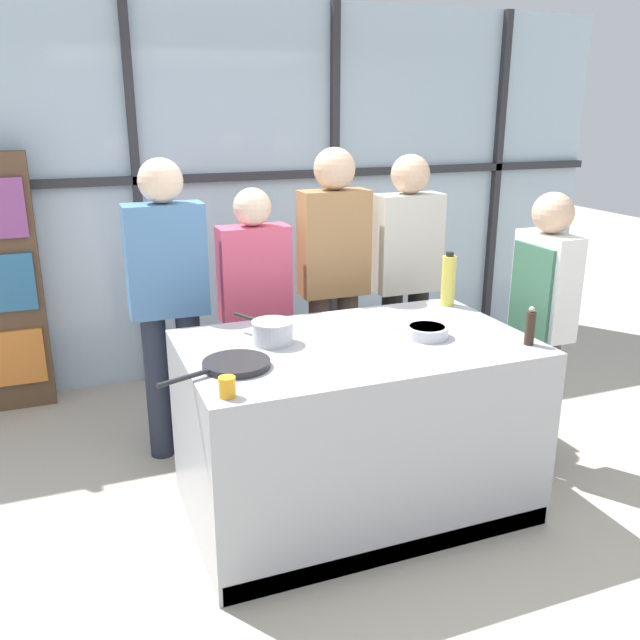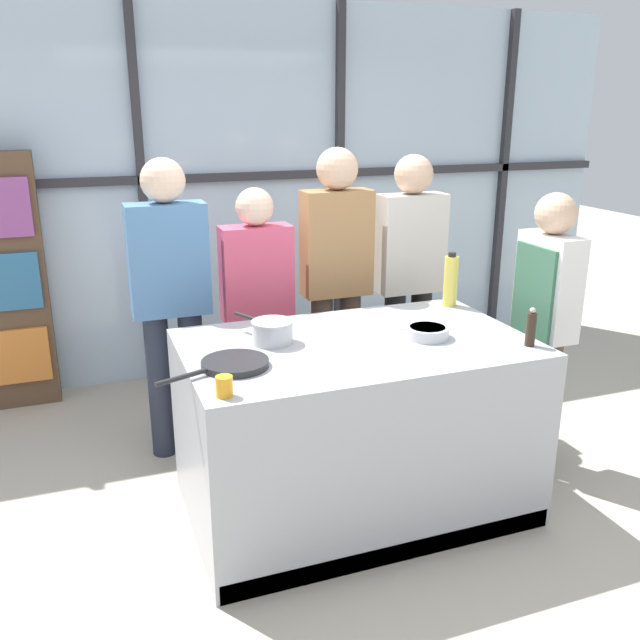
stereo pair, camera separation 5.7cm
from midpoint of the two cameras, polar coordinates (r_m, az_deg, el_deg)
The scene contains 16 objects.
ground_plane at distance 3.80m, azimuth 3.29°, elevation -15.19°, with size 18.00×18.00×0.00m, color #BCB29E.
back_window_wall at distance 5.32m, azimuth -6.05°, elevation 10.53°, with size 6.40×0.10×2.80m.
bookshelf at distance 5.09m, azimuth -24.41°, elevation 2.79°, with size 0.49×0.19×1.77m.
demo_island at distance 3.56m, azimuth 3.41°, elevation -8.91°, with size 1.72×1.05×0.93m.
chef at distance 4.02m, azimuth 18.73°, elevation 0.39°, with size 0.23×0.39×1.61m.
spectator_far_left at distance 4.01m, azimuth -12.08°, elevation 2.33°, with size 0.45×0.25×1.79m.
spectator_center_left at distance 4.14m, azimuth -4.90°, elevation 1.49°, with size 0.43×0.22×1.60m.
spectator_center_right at distance 4.27m, azimuth 1.77°, elevation 4.03°, with size 0.43×0.25×1.82m.
spectator_far_right at distance 4.49m, azimuth 7.92°, elevation 4.06°, with size 0.44×0.25×1.77m.
frying_pan at distance 3.07m, azimuth -6.77°, elevation -3.67°, with size 0.53×0.31×0.03m.
saucepan at distance 3.34m, azimuth -3.56°, elevation -0.94°, with size 0.24×0.36×0.11m.
white_plate at distance 3.70m, azimuth 7.75°, elevation -0.12°, with size 0.27×0.27×0.01m, color white.
mixing_bowl at distance 3.47m, azimuth 9.49°, elevation -0.98°, with size 0.22×0.22×0.06m.
oil_bottle at distance 4.02m, azimuth 11.34°, elevation 3.26°, with size 0.08×0.08×0.32m.
pepper_grinder at distance 3.45m, azimuth 17.79°, elevation -0.68°, with size 0.05×0.05×0.20m.
juice_glass_near at distance 2.77m, azimuth -7.47°, elevation -5.56°, with size 0.07×0.07×0.09m, color orange.
Camera 2 is at (-1.27, -2.92, 2.06)m, focal length 38.00 mm.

